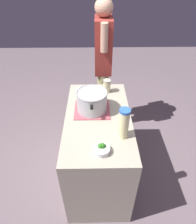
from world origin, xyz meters
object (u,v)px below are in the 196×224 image
object	(u,v)px
lemonade_pitcher	(124,123)
broccoli_bowl_center	(83,91)
cooking_pot	(92,101)
mason_jar	(107,86)
broccoli_bowl_front	(102,149)
person_cook	(103,65)

from	to	relation	value
lemonade_pitcher	broccoli_bowl_center	world-z (taller)	lemonade_pitcher
cooking_pot	mason_jar	world-z (taller)	cooking_pot
cooking_pot	lemonade_pitcher	world-z (taller)	lemonade_pitcher
cooking_pot	broccoli_bowl_center	distance (m)	0.31
mason_jar	cooking_pot	bearing A→B (deg)	154.02
broccoli_bowl_front	broccoli_bowl_center	size ratio (longest dim) A/B	0.88
cooking_pot	broccoli_bowl_front	distance (m)	0.52
person_cook	broccoli_bowl_center	bearing A→B (deg)	157.05
lemonade_pitcher	broccoli_bowl_front	xyz separation A→B (m)	(-0.16, 0.17, -0.11)
lemonade_pitcher	broccoli_bowl_center	size ratio (longest dim) A/B	1.96
broccoli_bowl_front	broccoli_bowl_center	world-z (taller)	broccoli_bowl_center
mason_jar	broccoli_bowl_center	xyz separation A→B (m)	(-0.03, 0.25, -0.04)
lemonade_pitcher	mason_jar	bearing A→B (deg)	8.11
cooking_pot	broccoli_bowl_front	size ratio (longest dim) A/B	2.89
broccoli_bowl_front	person_cook	bearing A→B (deg)	-2.40
lemonade_pitcher	mason_jar	size ratio (longest dim) A/B	1.93
broccoli_bowl_front	person_cook	size ratio (longest dim) A/B	0.07
cooking_pot	broccoli_bowl_front	bearing A→B (deg)	-171.55
lemonade_pitcher	person_cook	world-z (taller)	person_cook
cooking_pot	lemonade_pitcher	xyz separation A→B (m)	(-0.35, -0.25, 0.03)
cooking_pot	mason_jar	size ratio (longest dim) A/B	2.51
lemonade_pitcher	broccoli_bowl_front	distance (m)	0.26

